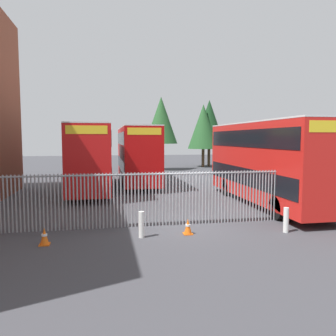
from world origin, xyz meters
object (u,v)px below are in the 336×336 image
object	(u,v)px
double_decker_bus_behind_fence_left	(92,155)
bollard_near_left	(141,225)
bollard_center_front	(286,220)
traffic_cone_by_gate	(188,227)
traffic_cone_mid_forecourt	(44,236)
double_decker_bus_behind_fence_right	(137,153)
double_decker_bus_near_gate	(266,160)

from	to	relation	value
double_decker_bus_behind_fence_left	bollard_near_left	world-z (taller)	double_decker_bus_behind_fence_left
bollard_center_front	traffic_cone_by_gate	size ratio (longest dim) A/B	1.61
bollard_center_front	traffic_cone_mid_forecourt	size ratio (longest dim) A/B	1.61
double_decker_bus_behind_fence_left	traffic_cone_by_gate	bearing A→B (deg)	-71.09
double_decker_bus_behind_fence_right	bollard_near_left	xyz separation A→B (m)	(-1.18, -14.56, -1.95)
traffic_cone_by_gate	traffic_cone_mid_forecourt	size ratio (longest dim) A/B	1.00
double_decker_bus_behind_fence_right	traffic_cone_by_gate	world-z (taller)	double_decker_bus_behind_fence_right
double_decker_bus_near_gate	bollard_near_left	bearing A→B (deg)	-145.87
traffic_cone_mid_forecourt	bollard_center_front	bearing A→B (deg)	-0.51
bollard_near_left	traffic_cone_by_gate	distance (m)	1.75
double_decker_bus_behind_fence_left	traffic_cone_by_gate	xyz separation A→B (m)	(3.91, -11.42, -2.13)
double_decker_bus_near_gate	double_decker_bus_behind_fence_right	xyz separation A→B (m)	(-6.06, 9.65, 0.00)
double_decker_bus_behind_fence_right	traffic_cone_mid_forecourt	xyz separation A→B (m)	(-4.46, -14.80, -2.13)
double_decker_bus_behind_fence_right	bollard_center_front	world-z (taller)	double_decker_bus_behind_fence_right
double_decker_bus_near_gate	bollard_center_front	xyz separation A→B (m)	(-1.78, -5.23, -1.95)
double_decker_bus_behind_fence_left	double_decker_bus_behind_fence_right	world-z (taller)	same
traffic_cone_mid_forecourt	double_decker_bus_near_gate	bearing A→B (deg)	26.10
double_decker_bus_behind_fence_left	bollard_center_front	size ratio (longest dim) A/B	11.38
double_decker_bus_near_gate	traffic_cone_by_gate	bearing A→B (deg)	-138.85
double_decker_bus_near_gate	bollard_near_left	size ratio (longest dim) A/B	11.38
traffic_cone_by_gate	traffic_cone_mid_forecourt	distance (m)	5.03
double_decker_bus_behind_fence_left	bollard_near_left	size ratio (longest dim) A/B	11.38
double_decker_bus_behind_fence_right	bollard_center_front	distance (m)	15.61
double_decker_bus_near_gate	double_decker_bus_behind_fence_left	size ratio (longest dim) A/B	1.00
double_decker_bus_behind_fence_right	traffic_cone_by_gate	size ratio (longest dim) A/B	18.32
double_decker_bus_behind_fence_right	bollard_near_left	size ratio (longest dim) A/B	11.38
double_decker_bus_near_gate	traffic_cone_mid_forecourt	size ratio (longest dim) A/B	18.32
double_decker_bus_behind_fence_right	double_decker_bus_behind_fence_left	bearing A→B (deg)	-137.89
bollard_center_front	traffic_cone_by_gate	bearing A→B (deg)	173.45
double_decker_bus_near_gate	bollard_near_left	world-z (taller)	double_decker_bus_near_gate
traffic_cone_by_gate	traffic_cone_mid_forecourt	xyz separation A→B (m)	(-5.02, -0.35, 0.00)
double_decker_bus_near_gate	traffic_cone_mid_forecourt	world-z (taller)	double_decker_bus_near_gate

